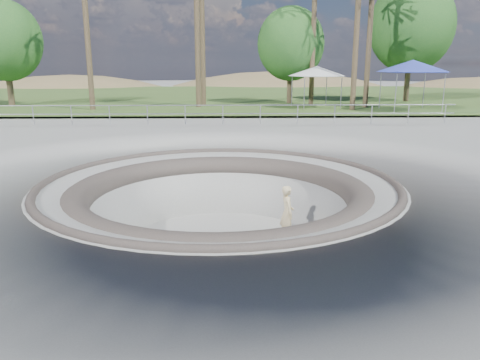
# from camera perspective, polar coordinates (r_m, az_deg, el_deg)

# --- Properties ---
(ground) EXTENTS (180.00, 180.00, 0.00)m
(ground) POSITION_cam_1_polar(r_m,az_deg,el_deg) (13.43, -2.51, -0.29)
(ground) COLOR #9F9E99
(ground) RESTS_ON ground
(skate_bowl) EXTENTS (14.00, 14.00, 4.10)m
(skate_bowl) POSITION_cam_1_polar(r_m,az_deg,el_deg) (13.99, -2.43, -7.57)
(skate_bowl) COLOR #9F9E99
(skate_bowl) RESTS_ON ground
(grass_strip) EXTENTS (180.00, 36.00, 0.12)m
(grass_strip) POSITION_cam_1_polar(r_m,az_deg,el_deg) (47.11, -1.88, 10.24)
(grass_strip) COLOR #405823
(grass_strip) RESTS_ON ground
(distant_hills) EXTENTS (103.20, 45.00, 28.60)m
(distant_hills) POSITION_cam_1_polar(r_m,az_deg,el_deg) (71.03, 1.31, 5.64)
(distant_hills) COLOR brown
(distant_hills) RESTS_ON ground
(safety_railing) EXTENTS (25.00, 0.06, 1.03)m
(safety_railing) POSITION_cam_1_polar(r_m,az_deg,el_deg) (25.15, -2.11, 8.02)
(safety_railing) COLOR #97999F
(safety_railing) RESTS_ON ground
(skateboard) EXTENTS (0.86, 0.36, 0.09)m
(skateboard) POSITION_cam_1_polar(r_m,az_deg,el_deg) (14.26, 5.68, -7.21)
(skateboard) COLOR brown
(skateboard) RESTS_ON ground
(skater) EXTENTS (0.48, 0.65, 1.65)m
(skater) POSITION_cam_1_polar(r_m,az_deg,el_deg) (13.98, 5.77, -3.98)
(skater) COLOR beige
(skater) RESTS_ON skateboard
(canopy_white) EXTENTS (5.57, 5.57, 2.86)m
(canopy_white) POSITION_cam_1_polar(r_m,az_deg,el_deg) (34.03, 9.32, 12.94)
(canopy_white) COLOR #97999F
(canopy_white) RESTS_ON ground
(canopy_blue) EXTENTS (6.49, 6.49, 3.28)m
(canopy_blue) POSITION_cam_1_polar(r_m,az_deg,el_deg) (33.30, 20.31, 12.89)
(canopy_blue) COLOR #97999F
(canopy_blue) RESTS_ON ground
(bushy_tree_left) EXTENTS (5.30, 4.82, 7.64)m
(bushy_tree_left) POSITION_cam_1_polar(r_m,az_deg,el_deg) (39.21, -26.76, 14.91)
(bushy_tree_left) COLOR brown
(bushy_tree_left) RESTS_ON ground
(bushy_tree_mid) EXTENTS (5.14, 4.68, 7.42)m
(bushy_tree_mid) POSITION_cam_1_polar(r_m,az_deg,el_deg) (37.61, 6.22, 16.15)
(bushy_tree_mid) COLOR brown
(bushy_tree_mid) RESTS_ON ground
(bushy_tree_right) EXTENTS (6.77, 6.15, 9.76)m
(bushy_tree_right) POSITION_cam_1_polar(r_m,az_deg,el_deg) (41.75, 20.21, 17.20)
(bushy_tree_right) COLOR brown
(bushy_tree_right) RESTS_ON ground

